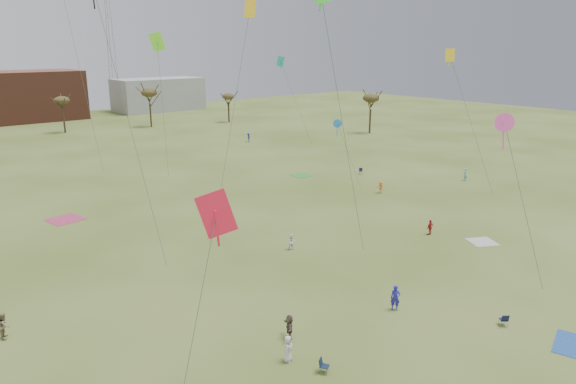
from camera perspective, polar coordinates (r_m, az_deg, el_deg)
ground at (r=41.29m, az=10.91°, el=-10.87°), size 260.00×260.00×0.00m
flyer_near_left at (r=32.64m, az=0.01°, el=-16.59°), size 0.97×0.88×1.66m
flyer_near_right at (r=38.85m, az=11.53°, el=-11.15°), size 0.77×0.80×1.85m
spectator_fore_a at (r=54.28m, az=15.12°, el=-3.69°), size 0.91×0.40×1.53m
spectator_fore_b at (r=39.35m, az=-28.33°, el=-12.58°), size 0.93×1.03×1.73m
spectator_fore_c at (r=34.83m, az=0.14°, el=-14.35°), size 1.17×1.56×1.64m
flyer_mid_b at (r=68.02m, az=9.97°, el=0.54°), size 0.81×1.12×1.56m
flyer_mid_c at (r=77.06m, az=18.61°, el=1.81°), size 0.68×0.47×1.78m
spectator_mid_e at (r=48.62m, az=0.42°, el=-5.43°), size 0.89×0.79×1.50m
flyer_far_c at (r=103.16m, az=-4.29°, el=5.90°), size 0.91×1.22×1.68m
blanket_cream at (r=54.02m, az=20.26°, el=-5.09°), size 3.24×3.24×0.03m
blanket_plum at (r=61.93m, az=-22.95°, el=-2.76°), size 3.83×3.83×0.03m
blanket_olive at (r=76.20m, az=1.48°, el=1.80°), size 2.95×2.95×0.03m
camp_chair_left at (r=32.06m, az=3.92°, el=-18.50°), size 0.71×0.72×0.87m
camp_chair_center at (r=39.27m, az=22.26°, el=-12.86°), size 0.73×0.74×0.87m
camp_chair_right at (r=77.73m, az=7.85°, el=2.13°), size 0.74×0.73×0.87m
kites_aloft at (r=59.08m, az=-16.39°, el=17.81°), size 62.42×64.60×27.86m
tree_line at (r=105.98m, az=-25.47°, el=8.12°), size 117.44×49.32×8.91m
building_brick at (r=147.46m, az=-26.63°, el=9.27°), size 26.00×16.00×12.00m
building_grey at (r=157.57m, az=-13.82°, el=10.21°), size 24.00×12.00×9.00m
radio_tower at (r=159.31m, az=-18.67°, el=15.22°), size 1.51×1.72×41.00m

